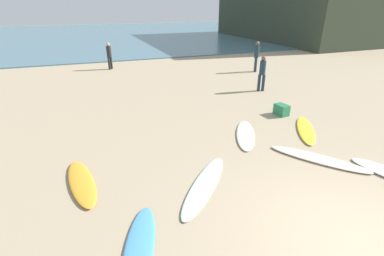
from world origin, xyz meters
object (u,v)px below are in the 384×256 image
surfboard_5 (318,159)px  beachgoer_near (109,55)px  surfboard_4 (140,247)px  surfboard_3 (205,185)px  surfboard_6 (306,130)px  beach_cooler (281,110)px  surfboard_1 (82,182)px  beachgoer_far (262,72)px  surfboard_0 (245,134)px  beachgoer_mid (256,55)px

surfboard_5 → beachgoer_near: 14.09m
surfboard_4 → beachgoer_near: beachgoer_near is taller
surfboard_3 → surfboard_6: size_ratio=1.11×
beachgoer_near → beach_cooler: (5.22, -10.35, -0.69)m
surfboard_1 → beach_cooler: size_ratio=4.05×
surfboard_4 → beach_cooler: bearing=53.9°
surfboard_1 → surfboard_4: surfboard_1 is taller
surfboard_5 → beachgoer_far: 6.50m
surfboard_5 → surfboard_6: size_ratio=1.11×
surfboard_3 → surfboard_6: surfboard_6 is taller
surfboard_0 → beachgoer_near: bearing=-46.7°
surfboard_6 → beachgoer_mid: 8.71m
beachgoer_near → beach_cooler: size_ratio=3.14×
surfboard_6 → beachgoer_near: (-5.10, 11.82, 0.86)m
surfboard_1 → surfboard_5: bearing=161.1°
surfboard_0 → surfboard_4: size_ratio=1.11×
surfboard_0 → surfboard_5: 2.25m
surfboard_4 → beach_cooler: size_ratio=3.90×
surfboard_5 → beachgoer_near: bearing=70.4°
surfboard_0 → surfboard_5: size_ratio=0.88×
beach_cooler → surfboard_0: bearing=-152.8°
surfboard_0 → beachgoer_mid: 9.31m
beachgoer_mid → beachgoer_far: bearing=-2.8°
surfboard_0 → beach_cooler: 2.42m
surfboard_4 → beachgoer_far: bearing=64.1°
beach_cooler → surfboard_1: bearing=-163.6°
surfboard_0 → beachgoer_far: 5.25m
surfboard_1 → beachgoer_near: bearing=-107.3°
surfboard_6 → surfboard_3: bearing=55.1°
surfboard_5 → beachgoer_far: beachgoer_far is taller
surfboard_0 → surfboard_1: size_ratio=1.07×
surfboard_5 → surfboard_0: bearing=81.2°
surfboard_5 → beachgoer_mid: beachgoer_mid is taller
surfboard_3 → surfboard_5: size_ratio=1.00×
surfboard_5 → surfboard_6: surfboard_5 is taller
surfboard_3 → beachgoer_far: size_ratio=1.57×
surfboard_0 → surfboard_3: (-2.23, -2.02, -0.00)m
beachgoer_near → surfboard_4: bearing=40.2°
surfboard_6 → beachgoer_near: beachgoer_near is taller
surfboard_4 → beachgoer_mid: 14.29m
beachgoer_near → beach_cooler: bearing=70.4°
surfboard_6 → beach_cooler: size_ratio=4.44×
beachgoer_mid → surfboard_3: bearing=-11.6°
surfboard_0 → surfboard_4: 5.14m
surfboard_1 → surfboard_6: surfboard_1 is taller
beachgoer_mid → beach_cooler: (-2.98, -6.60, -0.80)m
surfboard_1 → beach_cooler: 7.32m
beachgoer_mid → surfboard_0: bearing=-8.1°
surfboard_5 → surfboard_6: (0.98, 1.63, -0.00)m
surfboard_1 → beachgoer_far: (8.05, 5.05, 0.85)m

